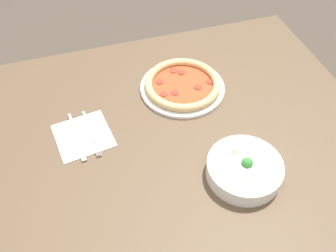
{
  "coord_description": "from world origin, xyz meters",
  "views": [
    {
      "loc": [
        0.23,
        0.71,
        1.6
      ],
      "look_at": [
        0.0,
        -0.01,
        0.75
      ],
      "focal_mm": 40.0,
      "sensor_mm": 36.0,
      "label": 1
    }
  ],
  "objects": [
    {
      "name": "dining_table",
      "position": [
        0.0,
        0.0,
        0.64
      ],
      "size": [
        1.27,
        0.99,
        0.73
      ],
      "color": "brown",
      "rests_on": "ground_plane"
    },
    {
      "name": "ground_plane",
      "position": [
        0.0,
        0.0,
        0.0
      ],
      "size": [
        8.0,
        8.0,
        0.0
      ],
      "primitive_type": "plane",
      "color": "#4C4238"
    },
    {
      "name": "bowl",
      "position": [
        -0.15,
        0.21,
        0.76
      ],
      "size": [
        0.21,
        0.21,
        0.07
      ],
      "color": "white",
      "rests_on": "dining_table"
    },
    {
      "name": "knife",
      "position": [
        0.28,
        -0.08,
        0.73
      ],
      "size": [
        0.03,
        0.2,
        0.01
      ],
      "rotation": [
        0.0,
        0.0,
        1.66
      ],
      "color": "silver",
      "rests_on": "napkin"
    },
    {
      "name": "fork",
      "position": [
        0.23,
        -0.07,
        0.73
      ],
      "size": [
        0.03,
        0.19,
        0.0
      ],
      "rotation": [
        0.0,
        0.0,
        1.66
      ],
      "color": "silver",
      "rests_on": "napkin"
    },
    {
      "name": "pizza",
      "position": [
        -0.1,
        -0.18,
        0.75
      ],
      "size": [
        0.29,
        0.29,
        0.04
      ],
      "color": "white",
      "rests_on": "dining_table"
    },
    {
      "name": "napkin",
      "position": [
        0.25,
        -0.07,
        0.73
      ],
      "size": [
        0.18,
        0.18,
        0.0
      ],
      "color": "white",
      "rests_on": "dining_table"
    }
  ]
}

